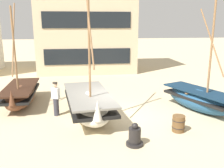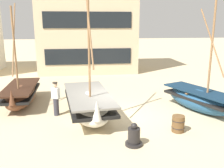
% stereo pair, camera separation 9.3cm
% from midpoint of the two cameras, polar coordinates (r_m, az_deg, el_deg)
% --- Properties ---
extents(ground_plane, '(120.00, 120.00, 0.00)m').
position_cam_midpoint_polar(ground_plane, '(12.30, 0.42, -7.46)').
color(ground_plane, '#CCB78E').
extents(fishing_boat_near_left, '(2.77, 4.17, 5.52)m').
position_cam_midpoint_polar(fishing_boat_near_left, '(13.69, 19.05, -3.25)').
color(fishing_boat_near_left, '#23517A').
rests_on(fishing_boat_near_left, ground).
extents(fishing_boat_centre_large, '(1.62, 4.36, 5.48)m').
position_cam_midpoint_polar(fishing_boat_centre_large, '(14.75, -20.32, -2.23)').
color(fishing_boat_centre_large, brown).
rests_on(fishing_boat_centre_large, ground).
extents(fishing_boat_far_right, '(2.49, 5.05, 6.81)m').
position_cam_midpoint_polar(fishing_boat_far_right, '(12.15, -5.60, -4.47)').
color(fishing_boat_far_right, silver).
rests_on(fishing_boat_far_right, ground).
extents(fisherman_by_hull, '(0.42, 0.36, 1.68)m').
position_cam_midpoint_polar(fisherman_by_hull, '(12.51, -12.92, -3.42)').
color(fisherman_by_hull, '#33333D').
rests_on(fisherman_by_hull, ground).
extents(capstan_winch, '(0.65, 0.65, 0.89)m').
position_cam_midpoint_polar(capstan_winch, '(9.53, 4.93, -11.88)').
color(capstan_winch, black).
rests_on(capstan_winch, ground).
extents(wooden_barrel, '(0.56, 0.56, 0.70)m').
position_cam_midpoint_polar(wooden_barrel, '(10.95, 14.72, -8.74)').
color(wooden_barrel, brown).
rests_on(wooden_barrel, ground).
extents(harbor_building_main, '(9.04, 5.39, 9.36)m').
position_cam_midpoint_polar(harbor_building_main, '(23.85, -6.10, 14.33)').
color(harbor_building_main, beige).
rests_on(harbor_building_main, ground).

